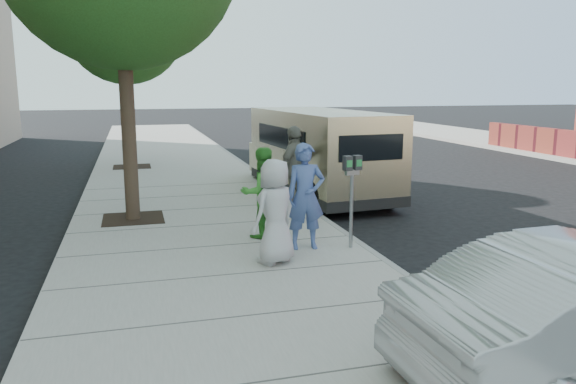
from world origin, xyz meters
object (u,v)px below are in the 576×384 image
object	(u,v)px
person_green_shirt	(262,193)
person_striped_polo	(295,168)
tree_far	(126,18)
person_gray_shirt	(275,212)
person_officer	(306,196)
parking_meter	(352,181)
van	(318,151)

from	to	relation	value
person_green_shirt	person_striped_polo	bearing A→B (deg)	-132.63
tree_far	person_gray_shirt	bearing A→B (deg)	-79.70
person_officer	parking_meter	bearing A→B (deg)	-7.83
van	person_green_shirt	size ratio (longest dim) A/B	3.76
tree_far	person_gray_shirt	world-z (taller)	tree_far
person_officer	person_green_shirt	xyz separation A→B (m)	(-0.54, 0.87, -0.07)
person_officer	person_striped_polo	size ratio (longest dim) A/B	0.96
tree_far	person_officer	world-z (taller)	tree_far
van	person_green_shirt	bearing A→B (deg)	-125.54
tree_far	person_officer	distance (m)	11.53
person_officer	tree_far	bearing A→B (deg)	109.22
tree_far	person_striped_polo	world-z (taller)	tree_far
van	person_gray_shirt	size ratio (longest dim) A/B	3.78
person_green_shirt	person_gray_shirt	size ratio (longest dim) A/B	1.01
person_officer	person_striped_polo	distance (m)	2.90
parking_meter	person_green_shirt	distance (m)	1.68
person_striped_polo	van	bearing A→B (deg)	-160.18
tree_far	person_gray_shirt	distance (m)	11.99
parking_meter	person_gray_shirt	size ratio (longest dim) A/B	0.97
parking_meter	person_striped_polo	size ratio (longest dim) A/B	0.85
person_officer	person_striped_polo	bearing A→B (deg)	82.00
tree_far	person_officer	size ratio (longest dim) A/B	3.72
person_green_shirt	person_striped_polo	size ratio (longest dim) A/B	0.88
person_officer	person_green_shirt	world-z (taller)	person_officer
van	person_green_shirt	distance (m)	4.67
person_officer	person_green_shirt	distance (m)	1.03
tree_far	van	bearing A→B (deg)	-51.13
parking_meter	person_green_shirt	world-z (taller)	person_green_shirt
person_gray_shirt	person_striped_polo	size ratio (longest dim) A/B	0.88
tree_far	parking_meter	bearing A→B (deg)	-72.16
parking_meter	van	bearing A→B (deg)	66.31
van	parking_meter	bearing A→B (deg)	-107.15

